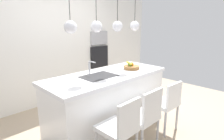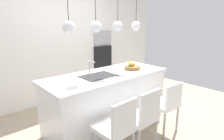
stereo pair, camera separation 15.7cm
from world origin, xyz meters
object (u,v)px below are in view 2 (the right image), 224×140
(fruit_bowl, at_px, (132,67))
(microwave, at_px, (102,38))
(chair_near, at_px, (116,127))
(chair_far, at_px, (166,103))
(oven, at_px, (103,57))
(chair_middle, at_px, (142,115))

(fruit_bowl, distance_m, microwave, 1.79)
(microwave, bearing_deg, fruit_bowl, -110.71)
(microwave, height_order, chair_near, microwave)
(chair_near, bearing_deg, chair_far, 0.30)
(microwave, height_order, oven, microwave)
(fruit_bowl, xyz_separation_m, oven, (0.62, 1.63, -0.10))
(fruit_bowl, height_order, oven, oven)
(microwave, distance_m, chair_near, 3.05)
(chair_middle, bearing_deg, chair_near, 179.74)
(oven, height_order, chair_middle, oven)
(fruit_bowl, distance_m, chair_near, 1.40)
(chair_near, relative_size, chair_middle, 1.00)
(oven, xyz_separation_m, chair_far, (-0.61, -2.37, -0.38))
(chair_near, xyz_separation_m, chair_middle, (0.50, -0.00, -0.01))
(chair_near, relative_size, chair_far, 1.04)
(chair_middle, bearing_deg, oven, 63.04)
(microwave, height_order, chair_middle, microwave)
(microwave, relative_size, chair_far, 0.63)
(fruit_bowl, distance_m, chair_far, 0.88)
(microwave, bearing_deg, chair_middle, -116.96)
(fruit_bowl, bearing_deg, microwave, 69.29)
(chair_middle, bearing_deg, microwave, 63.04)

